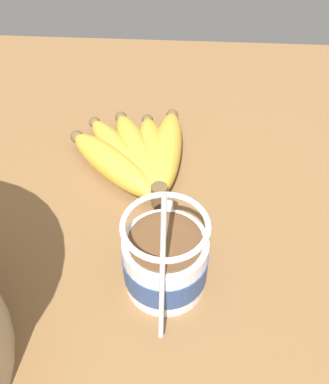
{
  "coord_description": "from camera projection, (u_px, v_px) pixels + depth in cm",
  "views": [
    {
      "loc": [
        -30.63,
        2.16,
        43.02
      ],
      "look_at": [
        4.19,
        4.36,
        7.39
      ],
      "focal_mm": 40.0,
      "sensor_mm": 36.0,
      "label": 1
    }
  ],
  "objects": [
    {
      "name": "table",
      "position": [
        199.0,
        253.0,
        0.51
      ],
      "size": [
        101.82,
        101.82,
        3.15
      ],
      "color": "brown",
      "rests_on": "ground"
    },
    {
      "name": "coffee_mug",
      "position": [
        165.0,
        259.0,
        0.44
      ],
      "size": [
        15.13,
        8.76,
        15.28
      ],
      "color": "silver",
      "rests_on": "table"
    },
    {
      "name": "banana_bunch",
      "position": [
        138.0,
        155.0,
        0.58
      ],
      "size": [
        19.59,
        16.59,
        4.33
      ],
      "color": "brown",
      "rests_on": "table"
    }
  ]
}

